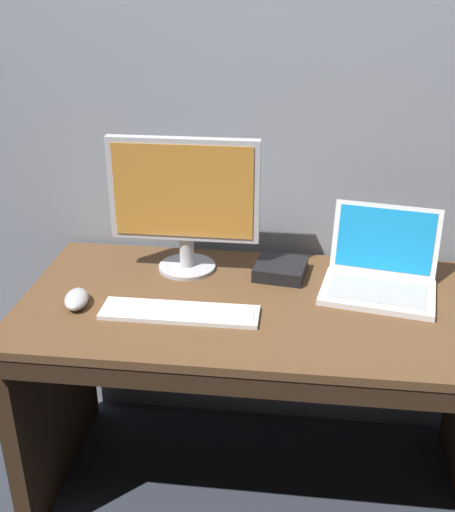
# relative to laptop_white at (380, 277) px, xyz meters

# --- Properties ---
(ground_plane) EXTENTS (14.00, 14.00, 0.00)m
(ground_plane) POSITION_rel_laptop_white_xyz_m (-0.34, -0.12, -0.75)
(ground_plane) COLOR #2D333D
(back_wall) EXTENTS (4.48, 0.04, 2.97)m
(back_wall) POSITION_rel_laptop_white_xyz_m (-0.34, 0.27, 0.73)
(back_wall) COLOR gray
(back_wall) RESTS_ON ground
(desk) EXTENTS (1.40, 0.68, 0.71)m
(desk) POSITION_rel_laptop_white_xyz_m (-0.34, -0.12, -0.28)
(desk) COLOR brown
(desk) RESTS_ON ground
(laptop_white) EXTENTS (0.37, 0.33, 0.23)m
(laptop_white) POSITION_rel_laptop_white_xyz_m (0.00, 0.00, 0.00)
(laptop_white) COLOR white
(laptop_white) RESTS_ON desk
(external_monitor) EXTENTS (0.46, 0.18, 0.43)m
(external_monitor) POSITION_rel_laptop_white_xyz_m (-0.60, 0.06, 0.20)
(external_monitor) COLOR #B7B7BC
(external_monitor) RESTS_ON desk
(wired_keyboard) EXTENTS (0.44, 0.11, 0.02)m
(wired_keyboard) POSITION_rel_laptop_white_xyz_m (-0.56, -0.22, -0.03)
(wired_keyboard) COLOR white
(wired_keyboard) RESTS_ON desk
(computer_mouse) EXTENTS (0.09, 0.13, 0.04)m
(computer_mouse) POSITION_rel_laptop_white_xyz_m (-0.87, -0.20, -0.02)
(computer_mouse) COLOR #B7B7BC
(computer_mouse) RESTS_ON desk
(external_drive_box) EXTENTS (0.17, 0.17, 0.04)m
(external_drive_box) POSITION_rel_laptop_white_xyz_m (-0.30, 0.06, -0.02)
(external_drive_box) COLOR black
(external_drive_box) RESTS_ON desk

